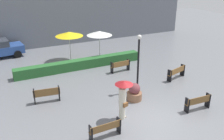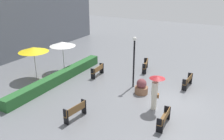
{
  "view_description": "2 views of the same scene",
  "coord_description": "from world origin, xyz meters",
  "px_view_note": "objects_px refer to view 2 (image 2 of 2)",
  "views": [
    {
      "loc": [
        -6.82,
        -8.92,
        7.22
      ],
      "look_at": [
        0.15,
        5.23,
        0.82
      ],
      "focal_mm": 39.87,
      "sensor_mm": 36.0,
      "label": 1
    },
    {
      "loc": [
        -13.9,
        -3.05,
        7.33
      ],
      "look_at": [
        0.48,
        4.66,
        1.16
      ],
      "focal_mm": 38.93,
      "sensor_mm": 36.0,
      "label": 2
    }
  ],
  "objects_px": {
    "bench_far_right": "(146,65)",
    "bench_near_left": "(164,118)",
    "bench_far_left": "(76,111)",
    "planter_pot": "(141,87)",
    "bench_back_row": "(98,70)",
    "patio_umbrella_yellow": "(33,50)",
    "patio_umbrella_white": "(62,44)",
    "pedestrian_with_umbrella": "(156,88)",
    "lamp_post": "(134,57)",
    "bench_near_right": "(188,81)"
  },
  "relations": [
    {
      "from": "bench_near_right",
      "to": "pedestrian_with_umbrella",
      "type": "xyz_separation_m",
      "value": [
        -4.11,
        1.08,
        0.85
      ]
    },
    {
      "from": "bench_near_left",
      "to": "patio_umbrella_white",
      "type": "bearing_deg",
      "value": 67.79
    },
    {
      "from": "bench_far_left",
      "to": "bench_far_right",
      "type": "xyz_separation_m",
      "value": [
        8.96,
        -0.68,
        -0.01
      ]
    },
    {
      "from": "bench_near_left",
      "to": "lamp_post",
      "type": "bearing_deg",
      "value": 41.98
    },
    {
      "from": "patio_umbrella_yellow",
      "to": "planter_pot",
      "type": "bearing_deg",
      "value": -80.99
    },
    {
      "from": "bench_near_left",
      "to": "bench_near_right",
      "type": "bearing_deg",
      "value": -0.45
    },
    {
      "from": "bench_back_row",
      "to": "patio_umbrella_white",
      "type": "relative_size",
      "value": 0.62
    },
    {
      "from": "pedestrian_with_umbrella",
      "to": "patio_umbrella_white",
      "type": "distance_m",
      "value": 9.24
    },
    {
      "from": "bench_back_row",
      "to": "planter_pot",
      "type": "relative_size",
      "value": 1.48
    },
    {
      "from": "planter_pot",
      "to": "lamp_post",
      "type": "relative_size",
      "value": 0.29
    },
    {
      "from": "bench_far_left",
      "to": "bench_near_right",
      "type": "xyz_separation_m",
      "value": [
        7.23,
        -4.54,
        -0.02
      ]
    },
    {
      "from": "bench_near_left",
      "to": "pedestrian_with_umbrella",
      "type": "bearing_deg",
      "value": 35.29
    },
    {
      "from": "bench_far_right",
      "to": "bench_near_left",
      "type": "xyz_separation_m",
      "value": [
        -7.3,
        -3.82,
        -0.05
      ]
    },
    {
      "from": "lamp_post",
      "to": "patio_umbrella_yellow",
      "type": "bearing_deg",
      "value": 105.88
    },
    {
      "from": "pedestrian_with_umbrella",
      "to": "lamp_post",
      "type": "relative_size",
      "value": 0.58
    },
    {
      "from": "bench_far_right",
      "to": "bench_far_left",
      "type": "bearing_deg",
      "value": 175.65
    },
    {
      "from": "bench_near_right",
      "to": "bench_near_left",
      "type": "bearing_deg",
      "value": 179.55
    },
    {
      "from": "bench_far_left",
      "to": "bench_near_right",
      "type": "distance_m",
      "value": 8.54
    },
    {
      "from": "bench_far_left",
      "to": "patio_umbrella_yellow",
      "type": "relative_size",
      "value": 0.62
    },
    {
      "from": "bench_near_right",
      "to": "lamp_post",
      "type": "bearing_deg",
      "value": 116.67
    },
    {
      "from": "bench_near_left",
      "to": "patio_umbrella_yellow",
      "type": "distance_m",
      "value": 11.07
    },
    {
      "from": "pedestrian_with_umbrella",
      "to": "bench_near_right",
      "type": "bearing_deg",
      "value": -14.67
    },
    {
      "from": "bench_back_row",
      "to": "planter_pot",
      "type": "xyz_separation_m",
      "value": [
        -1.32,
        -4.25,
        -0.04
      ]
    },
    {
      "from": "bench_back_row",
      "to": "lamp_post",
      "type": "xyz_separation_m",
      "value": [
        -0.55,
        -3.31,
        1.77
      ]
    },
    {
      "from": "lamp_post",
      "to": "patio_umbrella_yellow",
      "type": "distance_m",
      "value": 7.63
    },
    {
      "from": "planter_pot",
      "to": "patio_umbrella_white",
      "type": "xyz_separation_m",
      "value": [
        0.98,
        7.36,
        1.87
      ]
    },
    {
      "from": "patio_umbrella_white",
      "to": "bench_back_row",
      "type": "bearing_deg",
      "value": -83.71
    },
    {
      "from": "lamp_post",
      "to": "bench_near_right",
      "type": "bearing_deg",
      "value": -63.33
    },
    {
      "from": "bench_far_left",
      "to": "planter_pot",
      "type": "distance_m",
      "value": 5.11
    },
    {
      "from": "bench_far_left",
      "to": "bench_near_left",
      "type": "distance_m",
      "value": 4.8
    },
    {
      "from": "bench_near_right",
      "to": "patio_umbrella_yellow",
      "type": "distance_m",
      "value": 11.62
    },
    {
      "from": "bench_far_right",
      "to": "bench_near_left",
      "type": "bearing_deg",
      "value": -152.39
    },
    {
      "from": "planter_pot",
      "to": "patio_umbrella_yellow",
      "type": "height_order",
      "value": "patio_umbrella_yellow"
    },
    {
      "from": "bench_far_right",
      "to": "patio_umbrella_yellow",
      "type": "height_order",
      "value": "patio_umbrella_yellow"
    },
    {
      "from": "pedestrian_with_umbrella",
      "to": "patio_umbrella_white",
      "type": "bearing_deg",
      "value": 73.79
    },
    {
      "from": "bench_far_right",
      "to": "bench_back_row",
      "type": "distance_m",
      "value": 4.15
    },
    {
      "from": "bench_near_right",
      "to": "planter_pot",
      "type": "distance_m",
      "value": 3.58
    },
    {
      "from": "bench_back_row",
      "to": "planter_pot",
      "type": "bearing_deg",
      "value": -107.31
    },
    {
      "from": "pedestrian_with_umbrella",
      "to": "patio_umbrella_white",
      "type": "relative_size",
      "value": 0.85
    },
    {
      "from": "bench_far_left",
      "to": "patio_umbrella_white",
      "type": "height_order",
      "value": "patio_umbrella_white"
    },
    {
      "from": "bench_back_row",
      "to": "patio_umbrella_yellow",
      "type": "relative_size",
      "value": 0.63
    },
    {
      "from": "bench_far_right",
      "to": "planter_pot",
      "type": "relative_size",
      "value": 1.62
    },
    {
      "from": "patio_umbrella_yellow",
      "to": "patio_umbrella_white",
      "type": "xyz_separation_m",
      "value": [
        2.29,
        -0.92,
        0.02
      ]
    },
    {
      "from": "patio_umbrella_yellow",
      "to": "patio_umbrella_white",
      "type": "height_order",
      "value": "patio_umbrella_white"
    },
    {
      "from": "bench_far_right",
      "to": "planter_pot",
      "type": "bearing_deg",
      "value": -162.82
    },
    {
      "from": "planter_pot",
      "to": "lamp_post",
      "type": "xyz_separation_m",
      "value": [
        0.78,
        0.93,
        1.81
      ]
    },
    {
      "from": "planter_pot",
      "to": "pedestrian_with_umbrella",
      "type": "bearing_deg",
      "value": -137.17
    },
    {
      "from": "bench_near_right",
      "to": "lamp_post",
      "type": "xyz_separation_m",
      "value": [
        -1.75,
        3.48,
        1.76
      ]
    },
    {
      "from": "bench_near_left",
      "to": "pedestrian_with_umbrella",
      "type": "distance_m",
      "value": 1.99
    },
    {
      "from": "bench_far_left",
      "to": "patio_umbrella_white",
      "type": "bearing_deg",
      "value": 43.29
    }
  ]
}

